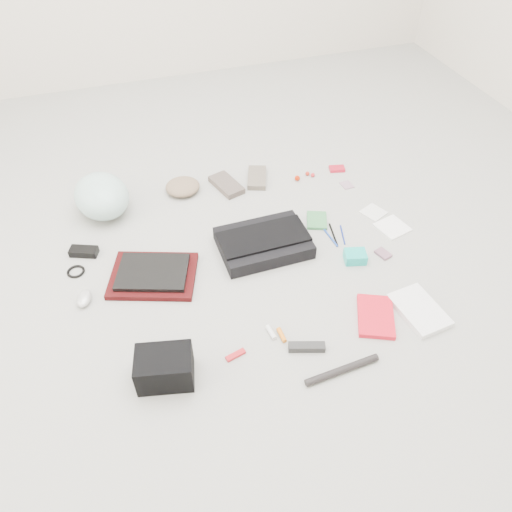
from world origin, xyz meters
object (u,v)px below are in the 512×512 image
object	(u,v)px
accordion_wallet	(355,257)
bike_helmet	(102,196)
laptop	(153,272)
camera_bag	(165,368)
messenger_bag	(263,243)
book_red	(376,316)

from	to	relation	value
accordion_wallet	bike_helmet	bearing A→B (deg)	159.83
laptop	camera_bag	xyz separation A→B (m)	(-0.04, -0.51, 0.03)
laptop	accordion_wallet	xyz separation A→B (m)	(0.87, -0.17, -0.01)
messenger_bag	bike_helmet	world-z (taller)	bike_helmet
book_red	accordion_wallet	world-z (taller)	accordion_wallet
camera_bag	accordion_wallet	size ratio (longest dim) A/B	2.11
messenger_bag	accordion_wallet	distance (m)	0.42
camera_bag	accordion_wallet	bearing A→B (deg)	32.76
messenger_bag	camera_bag	size ratio (longest dim) A/B	2.00
laptop	accordion_wallet	size ratio (longest dim) A/B	3.14
laptop	bike_helmet	world-z (taller)	bike_helmet
messenger_bag	bike_helmet	xyz separation A→B (m)	(-0.66, 0.50, 0.06)
messenger_bag	bike_helmet	bearing A→B (deg)	142.09
messenger_bag	book_red	distance (m)	0.60
book_red	accordion_wallet	bearing A→B (deg)	102.66
bike_helmet	accordion_wallet	distance (m)	1.24
messenger_bag	accordion_wallet	xyz separation A→B (m)	(0.36, -0.20, -0.01)
camera_bag	accordion_wallet	distance (m)	0.98
bike_helmet	accordion_wallet	bearing A→B (deg)	-46.81
camera_bag	book_red	bearing A→B (deg)	13.37
bike_helmet	book_red	xyz separation A→B (m)	(0.96, -1.03, -0.08)
laptop	messenger_bag	bearing A→B (deg)	22.50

